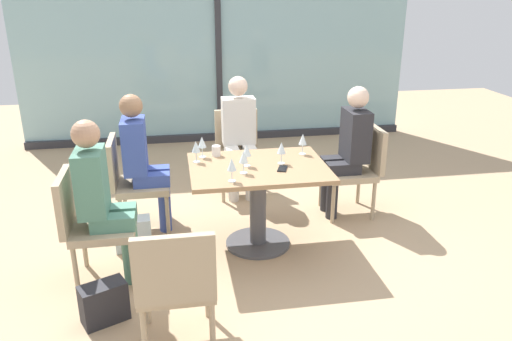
# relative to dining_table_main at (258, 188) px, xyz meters

# --- Properties ---
(ground_plane) EXTENTS (12.00, 12.00, 0.00)m
(ground_plane) POSITION_rel_dining_table_main_xyz_m (0.00, 0.00, -0.53)
(ground_plane) COLOR tan
(window_wall_backdrop) EXTENTS (5.39, 0.10, 2.70)m
(window_wall_backdrop) POSITION_rel_dining_table_main_xyz_m (0.00, 3.20, 0.68)
(window_wall_backdrop) COLOR #8EB7BC
(window_wall_backdrop) RESTS_ON ground_plane
(dining_table_main) EXTENTS (1.13, 0.87, 0.73)m
(dining_table_main) POSITION_rel_dining_table_main_xyz_m (0.00, 0.00, 0.00)
(dining_table_main) COLOR #997551
(dining_table_main) RESTS_ON ground_plane
(chair_far_left) EXTENTS (0.50, 0.46, 0.87)m
(chair_far_left) POSITION_rel_dining_table_main_xyz_m (-1.07, 0.49, -0.03)
(chair_far_left) COLOR tan
(chair_far_left) RESTS_ON ground_plane
(chair_side_end) EXTENTS (0.50, 0.46, 0.87)m
(chair_side_end) POSITION_rel_dining_table_main_xyz_m (-1.32, -0.33, -0.03)
(chair_side_end) COLOR tan
(chair_side_end) RESTS_ON ground_plane
(chair_near_window) EXTENTS (0.46, 0.51, 0.87)m
(chair_near_window) POSITION_rel_dining_table_main_xyz_m (0.00, 1.24, -0.03)
(chair_near_window) COLOR tan
(chair_near_window) RESTS_ON ground_plane
(chair_far_right) EXTENTS (0.50, 0.46, 0.87)m
(chair_far_right) POSITION_rel_dining_table_main_xyz_m (1.07, 0.49, -0.03)
(chair_far_right) COLOR tan
(chair_far_right) RESTS_ON ground_plane
(chair_front_left) EXTENTS (0.46, 0.50, 0.87)m
(chair_front_left) POSITION_rel_dining_table_main_xyz_m (-0.71, -1.24, -0.03)
(chair_front_left) COLOR tan
(chair_front_left) RESTS_ON ground_plane
(person_far_left) EXTENTS (0.39, 0.34, 1.26)m
(person_far_left) POSITION_rel_dining_table_main_xyz_m (-0.96, 0.49, 0.17)
(person_far_left) COLOR #384C9E
(person_far_left) RESTS_ON ground_plane
(person_side_end) EXTENTS (0.39, 0.34, 1.26)m
(person_side_end) POSITION_rel_dining_table_main_xyz_m (-1.22, -0.33, 0.17)
(person_side_end) COLOR #4C7F6B
(person_side_end) RESTS_ON ground_plane
(person_near_window) EXTENTS (0.34, 0.39, 1.26)m
(person_near_window) POSITION_rel_dining_table_main_xyz_m (-0.00, 1.13, 0.17)
(person_near_window) COLOR silver
(person_near_window) RESTS_ON ground_plane
(person_far_right) EXTENTS (0.39, 0.34, 1.26)m
(person_far_right) POSITION_rel_dining_table_main_xyz_m (0.96, 0.49, 0.17)
(person_far_right) COLOR #28282D
(person_far_right) RESTS_ON ground_plane
(wine_glass_0) EXTENTS (0.07, 0.07, 0.18)m
(wine_glass_0) POSITION_rel_dining_table_main_xyz_m (-0.50, 0.17, 0.33)
(wine_glass_0) COLOR silver
(wine_glass_0) RESTS_ON dining_table_main
(wine_glass_1) EXTENTS (0.07, 0.07, 0.18)m
(wine_glass_1) POSITION_rel_dining_table_main_xyz_m (-0.09, 0.01, 0.33)
(wine_glass_1) COLOR silver
(wine_glass_1) RESTS_ON dining_table_main
(wine_glass_2) EXTENTS (0.07, 0.07, 0.18)m
(wine_glass_2) POSITION_rel_dining_table_main_xyz_m (-0.25, -0.31, 0.33)
(wine_glass_2) COLOR silver
(wine_glass_2) RESTS_ON dining_table_main
(wine_glass_3) EXTENTS (0.07, 0.07, 0.18)m
(wine_glass_3) POSITION_rel_dining_table_main_xyz_m (0.44, 0.23, 0.33)
(wine_glass_3) COLOR silver
(wine_glass_3) RESTS_ON dining_table_main
(wine_glass_4) EXTENTS (0.07, 0.07, 0.18)m
(wine_glass_4) POSITION_rel_dining_table_main_xyz_m (0.20, 0.02, 0.33)
(wine_glass_4) COLOR silver
(wine_glass_4) RESTS_ON dining_table_main
(wine_glass_5) EXTENTS (0.07, 0.07, 0.18)m
(wine_glass_5) POSITION_rel_dining_table_main_xyz_m (-0.14, -0.15, 0.33)
(wine_glass_5) COLOR silver
(wine_glass_5) RESTS_ON dining_table_main
(wine_glass_6) EXTENTS (0.07, 0.07, 0.18)m
(wine_glass_6) POSITION_rel_dining_table_main_xyz_m (-0.44, 0.29, 0.33)
(wine_glass_6) COLOR silver
(wine_glass_6) RESTS_ON dining_table_main
(coffee_cup) EXTENTS (0.08, 0.08, 0.09)m
(coffee_cup) POSITION_rel_dining_table_main_xyz_m (-0.31, 0.31, 0.24)
(coffee_cup) COLOR white
(coffee_cup) RESTS_ON dining_table_main
(cell_phone_on_table) EXTENTS (0.12, 0.16, 0.01)m
(cell_phone_on_table) POSITION_rel_dining_table_main_xyz_m (0.18, -0.11, 0.20)
(cell_phone_on_table) COLOR black
(cell_phone_on_table) RESTS_ON dining_table_main
(handbag_0) EXTENTS (0.31, 0.18, 0.28)m
(handbag_0) POSITION_rel_dining_table_main_xyz_m (-1.06, 0.10, -0.39)
(handbag_0) COLOR silver
(handbag_0) RESTS_ON ground_plane
(handbag_1) EXTENTS (0.34, 0.27, 0.28)m
(handbag_1) POSITION_rel_dining_table_main_xyz_m (-1.20, -0.87, -0.39)
(handbag_1) COLOR #232328
(handbag_1) RESTS_ON ground_plane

